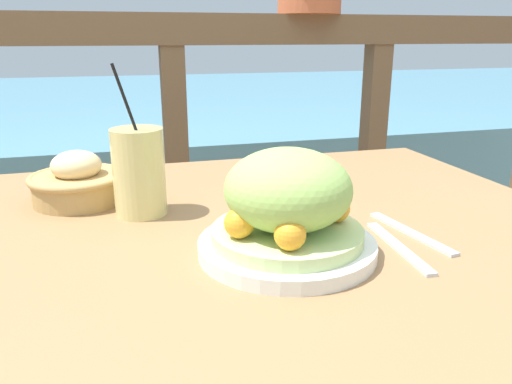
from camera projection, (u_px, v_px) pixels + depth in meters
The scene contains 8 objects.
patio_table at pixel (240, 279), 0.81m from camera, with size 1.14×0.89×0.71m.
railing_fence at pixel (175, 127), 1.54m from camera, with size 2.80×0.08×1.06m.
sea_backdrop at pixel (140, 130), 3.97m from camera, with size 12.00×4.00×0.56m.
salad_plate at pixel (287, 210), 0.67m from camera, with size 0.25×0.25×0.15m.
drink_glass at pixel (139, 172), 0.82m from camera, with size 0.09×0.09×0.25m.
bread_basket at pixel (78, 182), 0.90m from camera, with size 0.17×0.17×0.09m.
fork at pixel (398, 247), 0.71m from camera, with size 0.03×0.18×0.00m.
knife at pixel (411, 233), 0.76m from camera, with size 0.04×0.18×0.00m.
Camera 1 is at (-0.17, -0.71, 1.00)m, focal length 35.00 mm.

